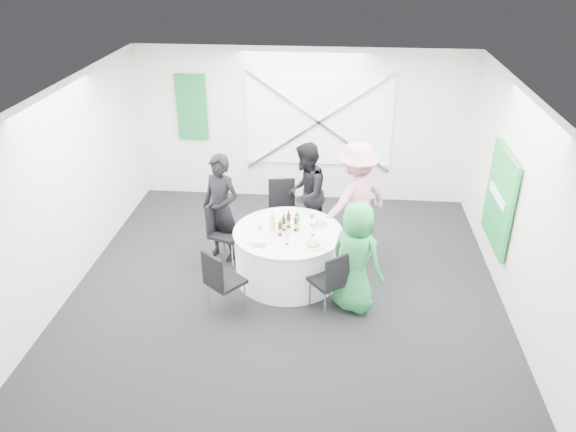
# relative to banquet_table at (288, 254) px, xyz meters

# --- Properties ---
(floor) EXTENTS (6.00, 6.00, 0.00)m
(floor) POSITION_rel_banquet_table_xyz_m (0.00, -0.20, -0.38)
(floor) COLOR black
(floor) RESTS_ON ground
(ceiling) EXTENTS (6.00, 6.00, 0.00)m
(ceiling) POSITION_rel_banquet_table_xyz_m (0.00, -0.20, 2.42)
(ceiling) COLOR white
(ceiling) RESTS_ON wall_back
(wall_back) EXTENTS (6.00, 0.00, 6.00)m
(wall_back) POSITION_rel_banquet_table_xyz_m (0.00, 2.80, 1.02)
(wall_back) COLOR white
(wall_back) RESTS_ON floor
(wall_front) EXTENTS (6.00, 0.00, 6.00)m
(wall_front) POSITION_rel_banquet_table_xyz_m (0.00, -3.20, 1.02)
(wall_front) COLOR white
(wall_front) RESTS_ON floor
(wall_left) EXTENTS (0.00, 6.00, 6.00)m
(wall_left) POSITION_rel_banquet_table_xyz_m (-3.00, -0.20, 1.02)
(wall_left) COLOR white
(wall_left) RESTS_ON floor
(wall_right) EXTENTS (0.00, 6.00, 6.00)m
(wall_right) POSITION_rel_banquet_table_xyz_m (3.00, -0.20, 1.02)
(wall_right) COLOR white
(wall_right) RESTS_ON floor
(window_panel) EXTENTS (2.60, 0.03, 1.60)m
(window_panel) POSITION_rel_banquet_table_xyz_m (0.30, 2.76, 1.12)
(window_panel) COLOR silver
(window_panel) RESTS_ON wall_back
(window_brace_a) EXTENTS (2.63, 0.05, 1.84)m
(window_brace_a) POSITION_rel_banquet_table_xyz_m (0.30, 2.72, 1.12)
(window_brace_a) COLOR silver
(window_brace_a) RESTS_ON window_panel
(window_brace_b) EXTENTS (2.63, 0.05, 1.84)m
(window_brace_b) POSITION_rel_banquet_table_xyz_m (0.30, 2.72, 1.12)
(window_brace_b) COLOR silver
(window_brace_b) RESTS_ON window_panel
(green_banner) EXTENTS (0.55, 0.04, 1.20)m
(green_banner) POSITION_rel_banquet_table_xyz_m (-2.00, 2.75, 1.32)
(green_banner) COLOR #166F3A
(green_banner) RESTS_ON wall_back
(green_sign) EXTENTS (0.05, 1.20, 1.40)m
(green_sign) POSITION_rel_banquet_table_xyz_m (2.94, 0.40, 0.82)
(green_sign) COLOR #1A923A
(green_sign) RESTS_ON wall_right
(banquet_table) EXTENTS (1.56, 1.56, 0.76)m
(banquet_table) POSITION_rel_banquet_table_xyz_m (0.00, 0.00, 0.00)
(banquet_table) COLOR white
(banquet_table) RESTS_ON floor
(chair_back) EXTENTS (0.52, 0.53, 0.99)m
(chair_back) POSITION_rel_banquet_table_xyz_m (-0.20, 1.19, 0.21)
(chair_back) COLOR black
(chair_back) RESTS_ON floor
(chair_back_left) EXTENTS (0.57, 0.56, 0.97)m
(chair_back_left) POSITION_rel_banquet_table_xyz_m (-1.04, 0.38, 0.19)
(chair_back_left) COLOR black
(chair_back_left) RESTS_ON floor
(chair_back_right) EXTENTS (0.49, 0.49, 0.83)m
(chair_back_right) POSITION_rel_banquet_table_xyz_m (1.01, 0.39, 0.10)
(chair_back_right) COLOR black
(chair_back_right) RESTS_ON floor
(chair_front_right) EXTENTS (0.58, 0.58, 0.90)m
(chair_front_right) POSITION_rel_banquet_table_xyz_m (0.65, -0.80, 0.15)
(chair_front_right) COLOR black
(chair_front_right) RESTS_ON floor
(chair_front_left) EXTENTS (0.59, 0.60, 0.93)m
(chair_front_left) POSITION_rel_banquet_table_xyz_m (-0.79, -0.95, 0.16)
(chair_front_left) COLOR black
(chair_front_left) RESTS_ON floor
(person_man_back_left) EXTENTS (0.72, 0.61, 1.69)m
(person_man_back_left) POSITION_rel_banquet_table_xyz_m (-1.05, 0.45, 0.46)
(person_man_back_left) COLOR black
(person_man_back_left) RESTS_ON floor
(person_man_back) EXTENTS (0.57, 0.87, 1.67)m
(person_man_back) POSITION_rel_banquet_table_xyz_m (0.18, 1.11, 0.45)
(person_man_back) COLOR black
(person_man_back) RESTS_ON floor
(person_woman_pink) EXTENTS (1.26, 1.17, 1.82)m
(person_woman_pink) POSITION_rel_banquet_table_xyz_m (0.95, 0.79, 0.53)
(person_woman_pink) COLOR pink
(person_woman_pink) RESTS_ON floor
(person_woman_green) EXTENTS (0.90, 0.84, 1.55)m
(person_woman_green) POSITION_rel_banquet_table_xyz_m (0.95, -0.65, 0.39)
(person_woman_green) COLOR #279248
(person_woman_green) RESTS_ON floor
(plate_back) EXTENTS (0.25, 0.25, 0.01)m
(plate_back) POSITION_rel_banquet_table_xyz_m (-0.06, 0.53, 0.39)
(plate_back) COLOR white
(plate_back) RESTS_ON banquet_table
(plate_back_left) EXTENTS (0.29, 0.29, 0.01)m
(plate_back_left) POSITION_rel_banquet_table_xyz_m (-0.41, 0.27, 0.39)
(plate_back_left) COLOR white
(plate_back_left) RESTS_ON banquet_table
(plate_back_right) EXTENTS (0.27, 0.27, 0.04)m
(plate_back_right) POSITION_rel_banquet_table_xyz_m (0.46, 0.22, 0.40)
(plate_back_right) COLOR white
(plate_back_right) RESTS_ON banquet_table
(plate_front_right) EXTENTS (0.29, 0.29, 0.04)m
(plate_front_right) POSITION_rel_banquet_table_xyz_m (0.37, -0.38, 0.40)
(plate_front_right) COLOR white
(plate_front_right) RESTS_ON banquet_table
(plate_front_left) EXTENTS (0.26, 0.26, 0.01)m
(plate_front_left) POSITION_rel_banquet_table_xyz_m (-0.45, -0.30, 0.39)
(plate_front_left) COLOR white
(plate_front_left) RESTS_ON banquet_table
(napkin) EXTENTS (0.20, 0.16, 0.05)m
(napkin) POSITION_rel_banquet_table_xyz_m (-0.35, -0.42, 0.42)
(napkin) COLOR white
(napkin) RESTS_ON plate_front_left
(beer_bottle_a) EXTENTS (0.06, 0.06, 0.26)m
(beer_bottle_a) POSITION_rel_banquet_table_xyz_m (-0.06, 0.02, 0.48)
(beer_bottle_a) COLOR #3B200A
(beer_bottle_a) RESTS_ON banquet_table
(beer_bottle_b) EXTENTS (0.06, 0.06, 0.27)m
(beer_bottle_b) POSITION_rel_banquet_table_xyz_m (-0.00, 0.11, 0.48)
(beer_bottle_b) COLOR #3B200A
(beer_bottle_b) RESTS_ON banquet_table
(beer_bottle_c) EXTENTS (0.06, 0.06, 0.27)m
(beer_bottle_c) POSITION_rel_banquet_table_xyz_m (0.11, 0.02, 0.48)
(beer_bottle_c) COLOR #3B200A
(beer_bottle_c) RESTS_ON banquet_table
(beer_bottle_d) EXTENTS (0.06, 0.06, 0.25)m
(beer_bottle_d) POSITION_rel_banquet_table_xyz_m (-0.10, -0.13, 0.47)
(beer_bottle_d) COLOR #3B200A
(beer_bottle_d) RESTS_ON banquet_table
(green_water_bottle) EXTENTS (0.08, 0.08, 0.30)m
(green_water_bottle) POSITION_rel_banquet_table_xyz_m (0.13, 0.03, 0.50)
(green_water_bottle) COLOR #44B35A
(green_water_bottle) RESTS_ON banquet_table
(clear_water_bottle) EXTENTS (0.08, 0.08, 0.31)m
(clear_water_bottle) POSITION_rel_banquet_table_xyz_m (-0.21, -0.03, 0.50)
(clear_water_bottle) COLOR white
(clear_water_bottle) RESTS_ON banquet_table
(wine_glass_a) EXTENTS (0.07, 0.07, 0.17)m
(wine_glass_a) POSITION_rel_banquet_table_xyz_m (-0.37, -0.21, 0.50)
(wine_glass_a) COLOR white
(wine_glass_a) RESTS_ON banquet_table
(wine_glass_b) EXTENTS (0.07, 0.07, 0.17)m
(wine_glass_b) POSITION_rel_banquet_table_xyz_m (0.02, -0.38, 0.50)
(wine_glass_b) COLOR white
(wine_glass_b) RESTS_ON banquet_table
(wine_glass_c) EXTENTS (0.07, 0.07, 0.17)m
(wine_glass_c) POSITION_rel_banquet_table_xyz_m (0.36, -0.09, 0.50)
(wine_glass_c) COLOR white
(wine_glass_c) RESTS_ON banquet_table
(wine_glass_d) EXTENTS (0.07, 0.07, 0.17)m
(wine_glass_d) POSITION_rel_banquet_table_xyz_m (0.32, 0.23, 0.50)
(wine_glass_d) COLOR white
(wine_glass_d) RESTS_ON banquet_table
(fork_a) EXTENTS (0.11, 0.12, 0.01)m
(fork_a) POSITION_rel_banquet_table_xyz_m (-0.52, -0.25, 0.38)
(fork_a) COLOR silver
(fork_a) RESTS_ON banquet_table
(knife_a) EXTENTS (0.11, 0.13, 0.01)m
(knife_a) POSITION_rel_banquet_table_xyz_m (-0.32, -0.48, 0.38)
(knife_a) COLOR silver
(knife_a) RESTS_ON banquet_table
(fork_b) EXTENTS (0.10, 0.13, 0.01)m
(fork_b) POSITION_rel_banquet_table_xyz_m (0.55, 0.17, 0.38)
(fork_b) COLOR silver
(fork_b) RESTS_ON banquet_table
(knife_b) EXTENTS (0.09, 0.14, 0.01)m
(knife_b) POSITION_rel_banquet_table_xyz_m (0.38, 0.43, 0.38)
(knife_b) COLOR silver
(knife_b) RESTS_ON banquet_table
(fork_c) EXTENTS (0.15, 0.02, 0.01)m
(fork_c) POSITION_rel_banquet_table_xyz_m (0.21, 0.54, 0.38)
(fork_c) COLOR silver
(fork_c) RESTS_ON banquet_table
(knife_c) EXTENTS (0.15, 0.03, 0.01)m
(knife_c) POSITION_rel_banquet_table_xyz_m (-0.12, 0.56, 0.38)
(knife_c) COLOR silver
(knife_c) RESTS_ON banquet_table
(fork_d) EXTENTS (0.10, 0.13, 0.01)m
(fork_d) POSITION_rel_banquet_table_xyz_m (0.34, -0.47, 0.38)
(fork_d) COLOR silver
(fork_d) RESTS_ON banquet_table
(knife_d) EXTENTS (0.12, 0.12, 0.01)m
(knife_d) POSITION_rel_banquet_table_xyz_m (0.51, -0.26, 0.38)
(knife_d) COLOR silver
(knife_d) RESTS_ON banquet_table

